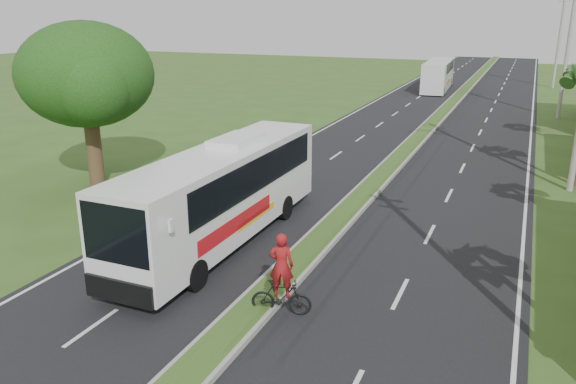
% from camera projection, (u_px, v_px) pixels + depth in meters
% --- Properties ---
extents(ground, '(180.00, 180.00, 0.00)m').
position_uv_depth(ground, '(208.00, 359.00, 13.30)').
color(ground, '#34521E').
rests_on(ground, ground).
extents(road_asphalt, '(14.00, 160.00, 0.02)m').
position_uv_depth(road_asphalt, '(396.00, 162.00, 30.80)').
color(road_asphalt, black).
rests_on(road_asphalt, ground).
extents(median_strip, '(1.20, 160.00, 0.18)m').
position_uv_depth(median_strip, '(397.00, 160.00, 30.77)').
color(median_strip, gray).
rests_on(median_strip, ground).
extents(lane_edge_left, '(0.12, 160.00, 0.01)m').
position_uv_depth(lane_edge_left, '(285.00, 151.00, 33.31)').
color(lane_edge_left, silver).
rests_on(lane_edge_left, ground).
extents(lane_edge_right, '(0.12, 160.00, 0.01)m').
position_uv_depth(lane_edge_right, '(528.00, 175.00, 28.29)').
color(lane_edge_right, silver).
rests_on(lane_edge_right, ground).
extents(shade_tree, '(6.30, 6.00, 7.54)m').
position_uv_depth(shade_tree, '(85.00, 78.00, 25.07)').
color(shade_tree, '#473321').
rests_on(shade_tree, ground).
extents(utility_pole_c, '(1.60, 0.28, 11.00)m').
position_uv_depth(utility_pole_c, '(569.00, 43.00, 41.63)').
color(utility_pole_c, gray).
rests_on(utility_pole_c, ground).
extents(utility_pole_d, '(1.60, 0.28, 10.50)m').
position_uv_depth(utility_pole_d, '(560.00, 36.00, 59.21)').
color(utility_pole_d, gray).
rests_on(utility_pole_d, ground).
extents(coach_bus_main, '(2.44, 11.19, 3.61)m').
position_uv_depth(coach_bus_main, '(223.00, 189.00, 19.55)').
color(coach_bus_main, white).
rests_on(coach_bus_main, ground).
extents(coach_bus_far, '(2.78, 10.48, 3.02)m').
position_uv_depth(coach_bus_far, '(438.00, 74.00, 58.46)').
color(coach_bus_far, silver).
rests_on(coach_bus_far, ground).
extents(motorcyclist, '(1.71, 0.85, 2.38)m').
position_uv_depth(motorcyclist, '(281.00, 285.00, 15.01)').
color(motorcyclist, black).
rests_on(motorcyclist, ground).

